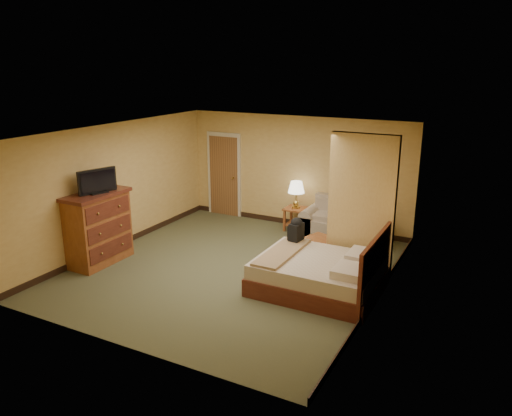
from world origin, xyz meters
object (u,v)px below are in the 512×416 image
Objects in this scene: coffee_table at (321,247)px; dresser at (98,228)px; loveseat at (342,226)px; bed at (322,274)px.

dresser is (-3.84, -1.94, 0.38)m from coffee_table.
coffee_table is (0.06, -1.52, 0.04)m from loveseat.
bed is at bearing 10.42° from dresser.
loveseat is 1.26× the size of dresser.
dresser is at bearing -153.17° from coffee_table.
bed is at bearing -79.19° from loveseat.
bed is (4.29, 0.79, -0.40)m from dresser.
dresser is (-3.78, -3.46, 0.42)m from loveseat.
dresser reaches higher than loveseat.
dresser is 4.38m from bed.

